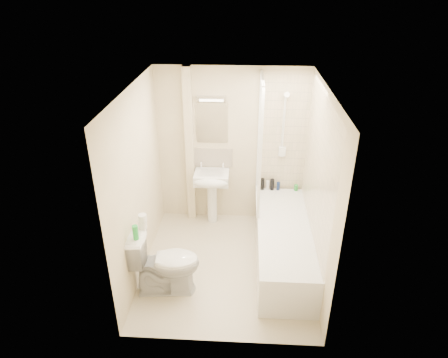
{
  "coord_description": "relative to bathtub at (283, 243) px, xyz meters",
  "views": [
    {
      "loc": [
        0.21,
        -4.24,
        3.52
      ],
      "look_at": [
        -0.05,
        0.2,
        1.21
      ],
      "focal_mm": 32.0,
      "sensor_mm": 36.0,
      "label": 1
    }
  ],
  "objects": [
    {
      "name": "pedestal_sink",
      "position": [
        -1.03,
        0.87,
        0.4
      ],
      "size": [
        0.51,
        0.48,
        0.99
      ],
      "color": "white",
      "rests_on": "ground"
    },
    {
      "name": "bottle_green",
      "position": [
        0.25,
        1.01,
        0.31
      ],
      "size": [
        0.06,
        0.06,
        0.09
      ],
      "primitive_type": "cylinder",
      "color": "green",
      "rests_on": "bathtub"
    },
    {
      "name": "tile_back",
      "position": [
        0.0,
        1.09,
        1.14
      ],
      "size": [
        0.7,
        0.01,
        1.75
      ],
      "primitive_type": "cube",
      "color": "beige",
      "rests_on": "wall_back"
    },
    {
      "name": "toilet",
      "position": [
        -1.47,
        -0.64,
        0.13
      ],
      "size": [
        0.61,
        0.9,
        0.84
      ],
      "primitive_type": "imported",
      "rotation": [
        0.0,
        0.0,
        1.66
      ],
      "color": "white",
      "rests_on": "ground"
    },
    {
      "name": "toilet_roll_upper",
      "position": [
        -1.71,
        -0.55,
        0.69
      ],
      "size": [
        0.1,
        0.1,
        0.09
      ],
      "primitive_type": "cylinder",
      "color": "white",
      "rests_on": "toilet_roll_lower"
    },
    {
      "name": "wall_left",
      "position": [
        -1.85,
        -0.15,
        0.91
      ],
      "size": [
        0.02,
        2.5,
        2.4
      ],
      "primitive_type": "cube",
      "color": "beige",
      "rests_on": "ground"
    },
    {
      "name": "bottle_black_b",
      "position": [
        -0.12,
        1.01,
        0.35
      ],
      "size": [
        0.06,
        0.06,
        0.17
      ],
      "primitive_type": "cylinder",
      "color": "black",
      "rests_on": "bathtub"
    },
    {
      "name": "wall_back",
      "position": [
        -0.75,
        1.1,
        0.91
      ],
      "size": [
        2.2,
        0.02,
        2.4
      ],
      "primitive_type": "cube",
      "color": "beige",
      "rests_on": "ground"
    },
    {
      "name": "bottle_black_a",
      "position": [
        -0.27,
        1.01,
        0.35
      ],
      "size": [
        0.06,
        0.06,
        0.18
      ],
      "primitive_type": "cylinder",
      "color": "black",
      "rests_on": "bathtub"
    },
    {
      "name": "tile_right",
      "position": [
        0.34,
        0.0,
        1.14
      ],
      "size": [
        0.01,
        2.1,
        1.75
      ],
      "primitive_type": "cube",
      "color": "beige",
      "rests_on": "wall_right"
    },
    {
      "name": "shower_screen",
      "position": [
        -0.35,
        0.65,
        1.16
      ],
      "size": [
        0.04,
        0.92,
        1.8
      ],
      "color": "white",
      "rests_on": "bathtub"
    },
    {
      "name": "ceiling",
      "position": [
        -0.75,
        -0.15,
        2.11
      ],
      "size": [
        2.2,
        2.5,
        0.02
      ],
      "primitive_type": "cube",
      "color": "white",
      "rests_on": "wall_back"
    },
    {
      "name": "toilet_roll_lower",
      "position": [
        -1.73,
        -0.53,
        0.6
      ],
      "size": [
        0.1,
        0.1,
        0.1
      ],
      "primitive_type": "cylinder",
      "color": "white",
      "rests_on": "toilet"
    },
    {
      "name": "strip_light",
      "position": [
        -1.03,
        1.07,
        1.66
      ],
      "size": [
        0.42,
        0.07,
        0.07
      ],
      "primitive_type": "cube",
      "color": "silver",
      "rests_on": "wall_back"
    },
    {
      "name": "splashback",
      "position": [
        -1.03,
        1.09,
        0.74
      ],
      "size": [
        0.6,
        0.02,
        0.3
      ],
      "primitive_type": "cube",
      "color": "beige",
      "rests_on": "wall_back"
    },
    {
      "name": "mirror",
      "position": [
        -1.03,
        1.09,
        1.29
      ],
      "size": [
        0.46,
        0.01,
        0.6
      ],
      "primitive_type": "cube",
      "color": "white",
      "rests_on": "wall_back"
    },
    {
      "name": "wall_right",
      "position": [
        0.35,
        -0.15,
        0.91
      ],
      "size": [
        0.02,
        2.5,
        2.4
      ],
      "primitive_type": "cube",
      "color": "beige",
      "rests_on": "ground"
    },
    {
      "name": "floor",
      "position": [
        -0.75,
        -0.15,
        -0.29
      ],
      "size": [
        2.5,
        2.5,
        0.0
      ],
      "primitive_type": "plane",
      "color": "beige",
      "rests_on": "ground"
    },
    {
      "name": "pipe_boxing",
      "position": [
        -1.37,
        1.04,
        0.91
      ],
      "size": [
        0.12,
        0.12,
        2.4
      ],
      "primitive_type": "cube",
      "color": "beige",
      "rests_on": "ground"
    },
    {
      "name": "shower_fixture",
      "position": [
        -0.0,
        1.05,
        1.26
      ],
      "size": [
        0.1,
        0.16,
        0.99
      ],
      "color": "white",
      "rests_on": "wall_back"
    },
    {
      "name": "bottle_blue",
      "position": [
        -0.03,
        1.01,
        0.32
      ],
      "size": [
        0.05,
        0.05,
        0.13
      ],
      "primitive_type": "cylinder",
      "color": "navy",
      "rests_on": "bathtub"
    },
    {
      "name": "bathtub",
      "position": [
        0.0,
        0.0,
        0.0
      ],
      "size": [
        0.7,
        2.1,
        0.55
      ],
      "color": "white",
      "rests_on": "ground"
    },
    {
      "name": "green_bottle",
      "position": [
        -1.75,
        -0.76,
        0.64
      ],
      "size": [
        0.06,
        0.06,
        0.18
      ],
      "primitive_type": "cylinder",
      "color": "green",
      "rests_on": "toilet"
    },
    {
      "name": "bottle_white_a",
      "position": [
        -0.19,
        1.01,
        0.33
      ],
      "size": [
        0.05,
        0.05,
        0.15
      ],
      "primitive_type": "cylinder",
      "color": "white",
      "rests_on": "bathtub"
    }
  ]
}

